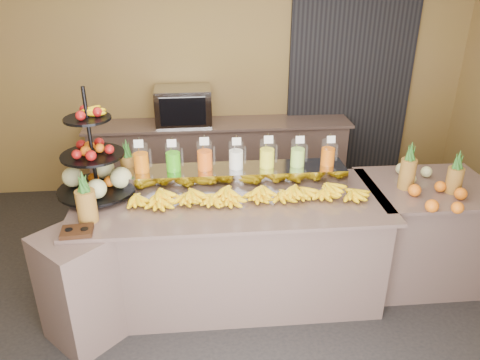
{
  "coord_description": "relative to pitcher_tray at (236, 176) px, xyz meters",
  "views": [
    {
      "loc": [
        -0.22,
        -3.0,
        2.68
      ],
      "look_at": [
        0.07,
        0.3,
        1.1
      ],
      "focal_mm": 35.0,
      "sensor_mm": 36.0,
      "label": 1
    }
  ],
  "objects": [
    {
      "name": "ground",
      "position": [
        -0.06,
        -0.58,
        -1.01
      ],
      "size": [
        6.0,
        6.0,
        0.0
      ],
      "primitive_type": "plane",
      "color": "black",
      "rests_on": "ground"
    },
    {
      "name": "room_envelope",
      "position": [
        0.12,
        0.21,
        0.87
      ],
      "size": [
        6.04,
        5.02,
        2.82
      ],
      "color": "olive",
      "rests_on": "ground"
    },
    {
      "name": "buffet_counter",
      "position": [
        -0.18,
        -0.32,
        -0.54
      ],
      "size": [
        2.75,
        1.25,
        0.93
      ],
      "color": "gray",
      "rests_on": "ground"
    },
    {
      "name": "right_counter",
      "position": [
        1.64,
        -0.18,
        -0.54
      ],
      "size": [
        1.08,
        0.88,
        0.93
      ],
      "color": "gray",
      "rests_on": "ground"
    },
    {
      "name": "back_ledge",
      "position": [
        -0.06,
        1.67,
        -0.54
      ],
      "size": [
        3.1,
        0.55,
        0.93
      ],
      "color": "gray",
      "rests_on": "ground"
    },
    {
      "name": "pitcher_tray",
      "position": [
        0.0,
        0.0,
        0.0
      ],
      "size": [
        1.85,
        0.3,
        0.15
      ],
      "primitive_type": "cube",
      "color": "gray",
      "rests_on": "buffet_counter"
    },
    {
      "name": "juice_pitcher_orange_a",
      "position": [
        -0.78,
        -0.0,
        0.18
      ],
      "size": [
        0.13,
        0.13,
        0.31
      ],
      "color": "silver",
      "rests_on": "pitcher_tray"
    },
    {
      "name": "juice_pitcher_green",
      "position": [
        -0.52,
        -0.0,
        0.18
      ],
      "size": [
        0.13,
        0.13,
        0.3
      ],
      "color": "silver",
      "rests_on": "pitcher_tray"
    },
    {
      "name": "juice_pitcher_orange_b",
      "position": [
        -0.26,
        -0.0,
        0.18
      ],
      "size": [
        0.13,
        0.13,
        0.31
      ],
      "color": "silver",
      "rests_on": "pitcher_tray"
    },
    {
      "name": "juice_pitcher_milk",
      "position": [
        -0.0,
        -0.0,
        0.18
      ],
      "size": [
        0.12,
        0.13,
        0.3
      ],
      "color": "silver",
      "rests_on": "pitcher_tray"
    },
    {
      "name": "juice_pitcher_lemon",
      "position": [
        0.26,
        -0.0,
        0.18
      ],
      "size": [
        0.13,
        0.13,
        0.31
      ],
      "color": "silver",
      "rests_on": "pitcher_tray"
    },
    {
      "name": "juice_pitcher_lime",
      "position": [
        0.52,
        -0.0,
        0.18
      ],
      "size": [
        0.12,
        0.13,
        0.3
      ],
      "color": "silver",
      "rests_on": "pitcher_tray"
    },
    {
      "name": "juice_pitcher_orange_c",
      "position": [
        0.78,
        -0.0,
        0.17
      ],
      "size": [
        0.12,
        0.12,
        0.29
      ],
      "color": "silver",
      "rests_on": "pitcher_tray"
    },
    {
      "name": "banana_heap",
      "position": [
        0.05,
        -0.29,
        -0.01
      ],
      "size": [
        1.95,
        0.18,
        0.16
      ],
      "color": "yellow",
      "rests_on": "buffet_counter"
    },
    {
      "name": "fruit_stand",
      "position": [
        -1.1,
        -0.09,
        0.15
      ],
      "size": [
        0.73,
        0.73,
        0.89
      ],
      "rotation": [
        0.0,
        0.0,
        0.17
      ],
      "color": "black",
      "rests_on": "buffet_counter"
    },
    {
      "name": "condiment_caddy",
      "position": [
        -1.18,
        -0.69,
        -0.06
      ],
      "size": [
        0.23,
        0.18,
        0.03
      ],
      "primitive_type": "cube",
      "rotation": [
        0.0,
        0.0,
        0.09
      ],
      "color": "black",
      "rests_on": "buffet_counter"
    },
    {
      "name": "pineapple_left_a",
      "position": [
        -1.13,
        -0.52,
        0.08
      ],
      "size": [
        0.14,
        0.14,
        0.4
      ],
      "rotation": [
        0.0,
        0.0,
        -0.3
      ],
      "color": "brown",
      "rests_on": "buffet_counter"
    },
    {
      "name": "pineapple_left_b",
      "position": [
        -0.91,
        0.14,
        0.07
      ],
      "size": [
        0.13,
        0.13,
        0.39
      ],
      "rotation": [
        0.0,
        0.0,
        -0.28
      ],
      "color": "brown",
      "rests_on": "buffet_counter"
    },
    {
      "name": "right_fruit_pile",
      "position": [
        1.56,
        -0.36,
        0.01
      ],
      "size": [
        0.49,
        0.47,
        0.26
      ],
      "color": "brown",
      "rests_on": "right_counter"
    },
    {
      "name": "oven_warmer",
      "position": [
        -0.47,
        1.67,
        0.14
      ],
      "size": [
        0.64,
        0.45,
        0.42
      ],
      "primitive_type": "cube",
      "rotation": [
        0.0,
        0.0,
        0.02
      ],
      "color": "gray",
      "rests_on": "back_ledge"
    }
  ]
}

